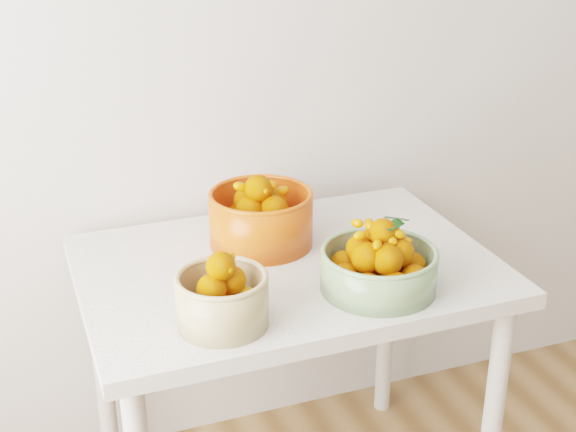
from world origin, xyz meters
The scene contains 4 objects.
table centered at (-0.43, 1.60, 0.65)m, with size 1.00×0.70×0.75m.
bowl_cream centered at (-0.65, 1.38, 0.81)m, with size 0.26×0.26×0.17m.
bowl_green centered at (-0.28, 1.40, 0.81)m, with size 0.30×0.30×0.17m.
bowl_orange centered at (-0.45, 1.72, 0.83)m, with size 0.27×0.27×0.19m.
Camera 1 is at (-1.04, -0.04, 1.64)m, focal length 50.00 mm.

